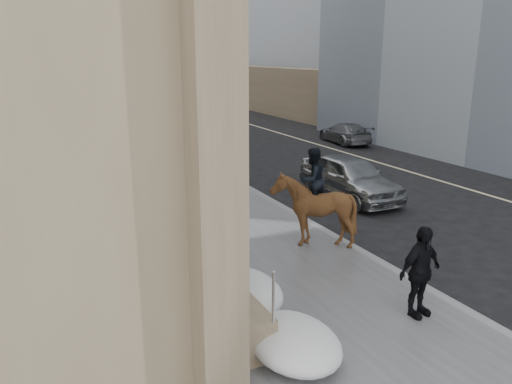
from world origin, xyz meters
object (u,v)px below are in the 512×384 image
pedestrian (420,272)px  mounted_horse_left (218,231)px  car_silver (350,177)px  mounted_horse_right (313,206)px  car_grey (345,133)px

pedestrian → mounted_horse_left: bearing=124.5°
car_silver → mounted_horse_left: bearing=-147.2°
mounted_horse_left → pedestrian: (2.94, -3.29, -0.23)m
pedestrian → car_silver: (3.97, 7.83, -0.25)m
mounted_horse_right → car_silver: bearing=-151.9°
pedestrian → car_silver: size_ratio=0.40×
car_grey → mounted_horse_left: bearing=53.3°
mounted_horse_right → car_silver: size_ratio=0.57×
mounted_horse_left → pedestrian: size_ratio=1.48×
mounted_horse_right → pedestrian: mounted_horse_right is taller
mounted_horse_right → car_grey: bearing=-143.6°
car_silver → car_grey: car_silver is taller
car_silver → car_grey: (6.66, 9.75, -0.19)m
car_silver → pedestrian: bearing=-117.4°
mounted_horse_right → pedestrian: 4.16m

